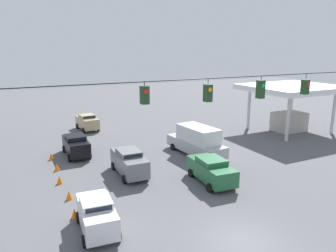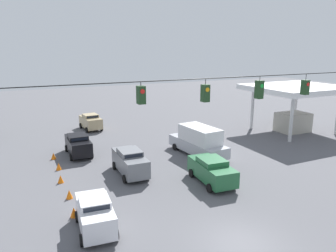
{
  "view_description": "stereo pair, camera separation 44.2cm",
  "coord_description": "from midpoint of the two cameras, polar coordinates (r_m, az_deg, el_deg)",
  "views": [
    {
      "loc": [
        10.06,
        11.66,
        9.76
      ],
      "look_at": [
        0.65,
        -7.31,
        4.61
      ],
      "focal_mm": 35.0,
      "sensor_mm": 36.0,
      "label": 1
    },
    {
      "loc": [
        9.66,
        11.85,
        9.76
      ],
      "look_at": [
        0.65,
        -7.31,
        4.61
      ],
      "focal_mm": 35.0,
      "sensor_mm": 36.0,
      "label": 2
    }
  ],
  "objects": [
    {
      "name": "ground_plane",
      "position": [
        18.18,
        12.12,
        -19.12
      ],
      "size": [
        140.0,
        140.0,
        0.0
      ],
      "primitive_type": "plane",
      "color": "#56565B"
    },
    {
      "name": "overhead_signal_span",
      "position": [
        16.81,
        10.67,
        -0.79
      ],
      "size": [
        23.82,
        0.38,
        8.74
      ],
      "color": "#939399",
      "rests_on": "ground_plane"
    },
    {
      "name": "box_truck_silver_oncoming_far",
      "position": [
        30.2,
        4.61,
        -2.56
      ],
      "size": [
        2.91,
        6.8,
        2.7
      ],
      "color": "#A8AAB2",
      "rests_on": "ground_plane"
    },
    {
      "name": "sedan_black_withflow_far",
      "position": [
        31.2,
        -16.12,
        -3.18
      ],
      "size": [
        2.02,
        4.4,
        1.92
      ],
      "color": "black",
      "rests_on": "ground_plane"
    },
    {
      "name": "sedan_grey_withflow_mid",
      "position": [
        25.77,
        -7.27,
        -6.21
      ],
      "size": [
        2.07,
        4.64,
        2.0
      ],
      "color": "slate",
      "rests_on": "ground_plane"
    },
    {
      "name": "sedan_tan_withflow_deep",
      "position": [
        40.38,
        -14.18,
        0.69
      ],
      "size": [
        2.27,
        3.97,
        1.88
      ],
      "color": "tan",
      "rests_on": "ground_plane"
    },
    {
      "name": "sedan_green_crossing_near",
      "position": [
        24.36,
        7.01,
        -7.57
      ],
      "size": [
        2.32,
        4.65,
        1.86
      ],
      "color": "#236038",
      "rests_on": "ground_plane"
    },
    {
      "name": "sedan_white_parked_shoulder",
      "position": [
        18.66,
        -12.99,
        -14.79
      ],
      "size": [
        2.17,
        4.0,
        1.88
      ],
      "color": "silver",
      "rests_on": "ground_plane"
    },
    {
      "name": "traffic_cone_nearest",
      "position": [
        17.94,
        -14.22,
        -18.61
      ],
      "size": [
        0.44,
        0.44,
        0.6
      ],
      "primitive_type": "cone",
      "color": "orange",
      "rests_on": "ground_plane"
    },
    {
      "name": "traffic_cone_second",
      "position": [
        20.56,
        -16.57,
        -14.33
      ],
      "size": [
        0.44,
        0.44,
        0.6
      ],
      "primitive_type": "cone",
      "color": "orange",
      "rests_on": "ground_plane"
    },
    {
      "name": "traffic_cone_third",
      "position": [
        22.89,
        -17.39,
        -11.41
      ],
      "size": [
        0.44,
        0.44,
        0.6
      ],
      "primitive_type": "cone",
      "color": "orange",
      "rests_on": "ground_plane"
    },
    {
      "name": "traffic_cone_fourth",
      "position": [
        25.52,
        -18.85,
        -8.86
      ],
      "size": [
        0.44,
        0.44,
        0.6
      ],
      "primitive_type": "cone",
      "color": "orange",
      "rests_on": "ground_plane"
    },
    {
      "name": "traffic_cone_fifth",
      "position": [
        28.12,
        -19.22,
        -6.79
      ],
      "size": [
        0.44,
        0.44,
        0.6
      ],
      "primitive_type": "cone",
      "color": "orange",
      "rests_on": "ground_plane"
    },
    {
      "name": "traffic_cone_farthest",
      "position": [
        30.87,
        -20.08,
        -5.04
      ],
      "size": [
        0.44,
        0.44,
        0.6
      ],
      "primitive_type": "cone",
      "color": "orange",
      "rests_on": "ground_plane"
    },
    {
      "name": "gas_station",
      "position": [
        40.76,
        20.35,
        4.6
      ],
      "size": [
        10.17,
        9.0,
        5.4
      ],
      "color": "silver",
      "rests_on": "ground_plane"
    }
  ]
}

